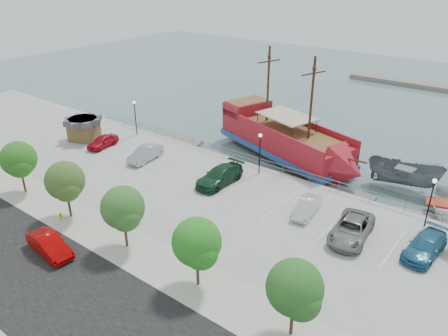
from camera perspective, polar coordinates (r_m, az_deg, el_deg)
The scene contains 26 objects.
ground at distance 40.02m, azimuth -0.60°, elevation -5.24°, with size 160.00×160.00×0.00m, color #496767.
street at distance 30.83m, azimuth -19.93°, elevation -15.43°, with size 100.00×8.00×0.04m, color black.
sidewalk at distance 33.46m, azimuth -11.38°, elevation -10.59°, with size 100.00×4.00×0.05m, color #B4AF9B.
seawall_railing at distance 45.00m, azimuth 5.50°, elevation 0.50°, with size 50.00×0.06×1.00m.
pirate_ship at distance 48.98m, azimuth 8.95°, elevation 3.17°, with size 20.32×11.18×12.60m.
patrol_boat at distance 46.12m, azimuth 22.46°, elevation -1.01°, with size 2.68×7.12×2.76m, color slate.
dock_west at distance 54.75m, azimuth -6.63°, elevation 3.61°, with size 7.30×2.09×0.42m, color gray.
dock_mid at distance 43.73m, azimuth 14.86°, elevation -3.04°, with size 6.67×1.91×0.38m, color slate.
dock_east at distance 41.90m, azimuth 25.26°, elevation -6.15°, with size 6.30×1.80×0.36m, color gray.
shed at distance 54.67m, azimuth -17.85°, elevation 4.97°, with size 4.29×4.29×2.68m.
street_sedan at distance 34.66m, azimuth -21.86°, elevation -9.28°, with size 1.55×4.45×1.47m, color #A20303.
fire_hydrant at distance 38.70m, azimuth -20.57°, elevation -5.88°, with size 0.23×0.23×0.66m.
lamp_post_left at distance 54.21m, azimuth -11.56°, elevation 7.23°, with size 0.36×0.36×4.28m.
lamp_post_mid at distance 43.02m, azimuth 4.71°, elevation 2.83°, with size 0.36×0.36×4.28m.
lamp_post_right at distance 37.78m, azimuth 25.50°, elevation -3.11°, with size 0.36×0.36×4.28m.
tree_b at distance 43.03m, azimuth -25.23°, elevation 0.88°, with size 3.30×3.20×5.00m.
tree_c at distance 37.36m, azimuth -20.01°, elevation -1.79°, with size 3.30×3.20×5.00m.
tree_d at distance 32.21m, azimuth -13.00°, elevation -5.33°, with size 3.30×3.20×5.00m.
tree_e at distance 27.88m, azimuth -3.45°, elevation -9.95°, with size 3.30×3.20×5.00m.
tree_f at distance 24.80m, azimuth 9.42°, elevation -15.54°, with size 3.30×3.20×5.00m.
parked_car_a at distance 52.01m, azimuth -15.56°, elevation 3.36°, with size 1.62×4.01×1.37m, color #B50D1F.
parked_car_b at distance 47.45m, azimuth -10.22°, elevation 1.85°, with size 1.59×4.57×1.50m, color #9EA3AA.
parked_car_d at distance 41.75m, azimuth -0.58°, elevation -1.03°, with size 2.27×5.58×1.62m, color #173E26.
parked_car_f at distance 37.55m, azimuth 10.72°, elevation -5.01°, with size 1.42×4.07×1.34m, color silver.
parked_car_g at distance 35.26m, azimuth 16.30°, elevation -7.65°, with size 2.58×5.59×1.55m, color slate.
parked_car_h at distance 35.28m, azimuth 24.77°, elevation -9.25°, with size 2.01×4.94×1.43m, color #225F84.
Camera 1 is at (21.23, -27.09, 19.43)m, focal length 35.00 mm.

